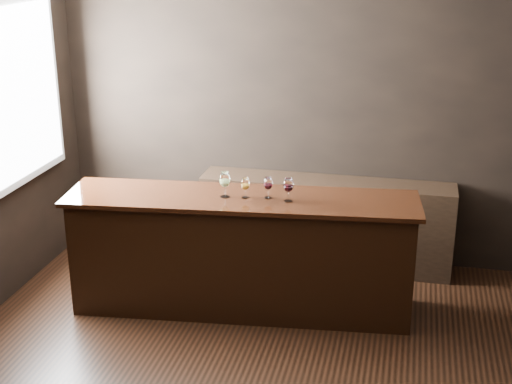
% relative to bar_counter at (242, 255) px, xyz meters
% --- Properties ---
extents(ground, '(5.00, 5.00, 0.00)m').
position_rel_bar_counter_xyz_m(ground, '(0.45, -1.01, -0.49)').
color(ground, black).
rests_on(ground, ground).
extents(room_shell, '(5.02, 4.52, 2.81)m').
position_rel_bar_counter_xyz_m(room_shell, '(0.22, -0.90, 1.32)').
color(room_shell, black).
rests_on(room_shell, ground).
extents(bar_counter, '(2.84, 0.88, 0.98)m').
position_rel_bar_counter_xyz_m(bar_counter, '(0.00, 0.00, 0.00)').
color(bar_counter, black).
rests_on(bar_counter, ground).
extents(bar_top, '(2.93, 0.96, 0.04)m').
position_rel_bar_counter_xyz_m(bar_top, '(0.00, 0.00, 0.51)').
color(bar_top, black).
rests_on(bar_top, bar_counter).
extents(back_bar_shelf, '(2.38, 0.40, 0.86)m').
position_rel_bar_counter_xyz_m(back_bar_shelf, '(0.57, 1.02, -0.06)').
color(back_bar_shelf, black).
rests_on(back_bar_shelf, ground).
extents(glass_white, '(0.09, 0.09, 0.21)m').
position_rel_bar_counter_xyz_m(glass_white, '(-0.13, -0.03, 0.67)').
color(glass_white, white).
rests_on(glass_white, bar_top).
extents(glass_amber, '(0.07, 0.07, 0.17)m').
position_rel_bar_counter_xyz_m(glass_amber, '(0.04, -0.01, 0.64)').
color(glass_amber, white).
rests_on(glass_amber, bar_top).
extents(glass_red_a, '(0.08, 0.08, 0.18)m').
position_rel_bar_counter_xyz_m(glass_red_a, '(0.22, 0.02, 0.64)').
color(glass_red_a, white).
rests_on(glass_red_a, bar_top).
extents(glass_red_b, '(0.08, 0.08, 0.20)m').
position_rel_bar_counter_xyz_m(glass_red_b, '(0.39, -0.02, 0.66)').
color(glass_red_b, white).
rests_on(glass_red_b, bar_top).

